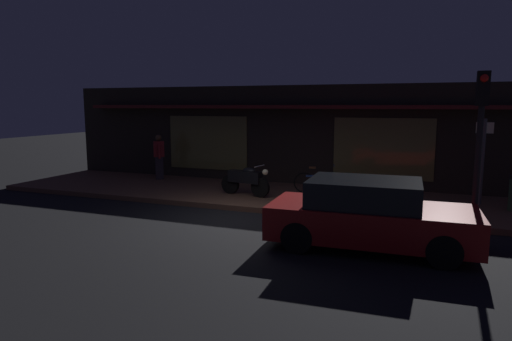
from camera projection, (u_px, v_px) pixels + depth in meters
ground_plane at (231, 221)px, 11.35m from camera, size 60.00×60.00×0.00m
sidewalk_slab at (270, 196)px, 14.11m from camera, size 18.00×4.00×0.15m
storefront_building at (300, 134)px, 16.98m from camera, size 18.00×3.30×3.60m
motorcycle at (246, 180)px, 13.70m from camera, size 1.69×0.60×0.97m
bicycle_parked at (332, 196)px, 11.91m from camera, size 1.55×0.69×0.91m
bicycle_extra at (320, 182)px, 14.04m from camera, size 1.63×0.50×0.91m
person_photographer at (159, 156)px, 16.65m from camera, size 0.45×0.54×1.67m
sign_post at (483, 157)px, 12.28m from camera, size 0.44×0.09×2.40m
traffic_light_pole at (480, 127)px, 9.14m from camera, size 0.24×0.33×3.60m
parked_car_near at (369, 215)px, 9.11m from camera, size 4.16×1.91×1.42m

